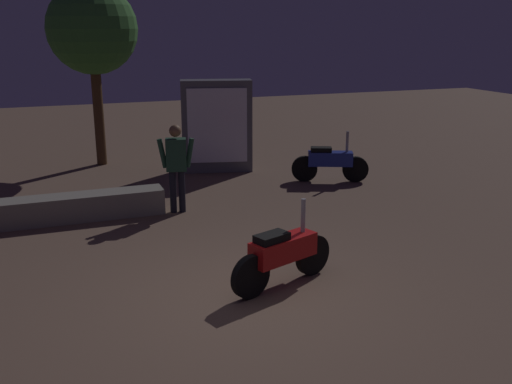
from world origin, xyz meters
TOP-DOWN VIEW (x-y plane):
  - ground_plane at (0.00, 0.00)m, footprint 40.00×40.00m
  - motorcycle_red_foreground at (0.57, 0.20)m, footprint 1.59×0.67m
  - motorcycle_blue_parked_left at (3.59, 4.70)m, footprint 1.57×0.74m
  - person_rider_beside at (0.01, 3.74)m, footprint 0.66×0.32m
  - tree_left_bg at (-0.86, 8.15)m, footprint 2.09×2.09m
  - kiosk_billboard at (1.60, 6.53)m, footprint 1.67×0.88m
  - planter_wall_low at (-2.04, 3.93)m, footprint 3.60×0.50m

SIDE VIEW (x-z plane):
  - ground_plane at x=0.00m, z-range 0.00..0.00m
  - planter_wall_low at x=-2.04m, z-range 0.00..0.45m
  - motorcycle_red_foreground at x=0.57m, z-range -0.12..0.99m
  - motorcycle_blue_parked_left at x=3.59m, z-range -0.12..0.99m
  - person_rider_beside at x=0.01m, z-range 0.15..1.75m
  - kiosk_billboard at x=1.60m, z-range 0.00..2.10m
  - tree_left_bg at x=-0.86m, z-range 1.05..5.30m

